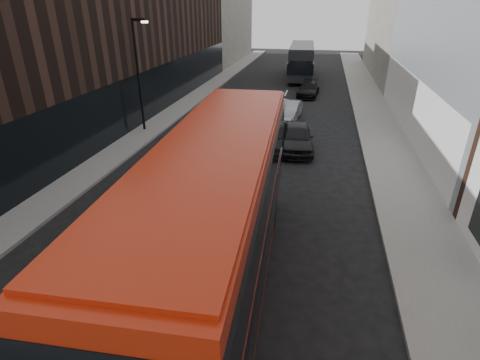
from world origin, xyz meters
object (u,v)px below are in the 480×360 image
Objects in this scene: car_b at (289,111)px; car_c at (308,89)px; street_lamp at (139,68)px; car_a at (296,137)px; red_bus at (218,213)px; grey_bus at (301,60)px.

car_c is at bearing 88.40° from car_b.
car_b is at bearing 27.25° from street_lamp.
car_b is (-1.03, 6.22, -0.10)m from car_a.
car_a is 1.06× the size of car_c.
car_a is at bearing -7.89° from street_lamp.
red_bus reaches higher than car_c.
grey_bus is at bearing 87.15° from red_bus.
grey_bus reaches higher than car_c.
red_bus is at bearing -92.49° from grey_bus.
car_b is (0.28, -17.72, -1.28)m from grey_bus.
car_b is at bearing -91.57° from grey_bus.
car_a is 6.31m from car_b.
grey_bus is 9.62m from car_c.
street_lamp is 10.97m from car_a.
car_c is at bearing 51.60° from street_lamp.
street_lamp is 17.07m from car_c.
car_a is 14.52m from car_c.
grey_bus is 24.01m from car_a.
red_bus is 2.65× the size of car_a.
car_b is 8.36m from car_c.
red_bus is 36.61m from grey_bus.
car_c is at bearing 83.55° from car_a.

